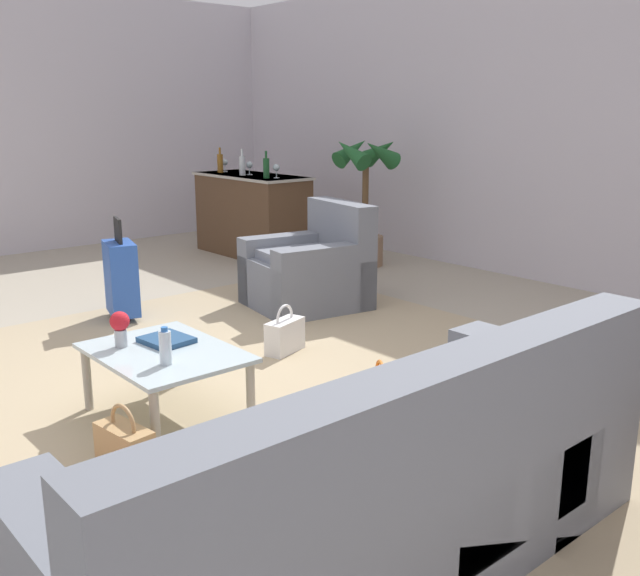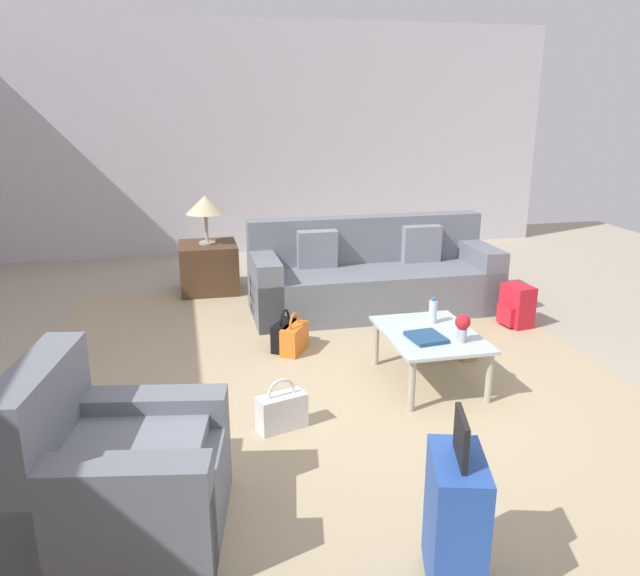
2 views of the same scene
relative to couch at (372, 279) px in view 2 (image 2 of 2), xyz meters
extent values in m
plane|color=#A89E89|center=(-2.20, 0.60, -0.31)|extent=(12.00, 12.00, 0.00)
cube|color=silver|center=(2.86, 0.60, 1.24)|extent=(0.12, 8.00, 3.10)
cube|color=tan|center=(-1.60, 0.80, -0.31)|extent=(5.20, 4.40, 0.01)
cube|color=slate|center=(-0.10, 0.00, -0.09)|extent=(0.88, 2.47, 0.45)
cube|color=slate|center=(0.23, 0.00, 0.15)|extent=(0.22, 2.47, 0.92)
cube|color=slate|center=(-0.10, -1.11, 0.01)|extent=(0.88, 0.24, 0.64)
cube|color=slate|center=(-0.10, 1.11, 0.01)|extent=(0.88, 0.24, 0.64)
cube|color=gray|center=(0.07, -0.55, 0.32)|extent=(0.14, 0.40, 0.40)
cube|color=gray|center=(0.07, 0.55, 0.32)|extent=(0.15, 0.40, 0.41)
cube|color=slate|center=(-3.10, 2.20, -0.09)|extent=(1.01, 1.06, 0.44)
cube|color=slate|center=(-3.03, 2.56, 0.14)|extent=(0.88, 0.35, 0.91)
cube|color=slate|center=(-2.77, 2.14, -0.01)|extent=(0.36, 0.95, 0.60)
cube|color=slate|center=(-3.42, 2.26, -0.01)|extent=(0.36, 0.95, 0.60)
cube|color=gray|center=(-3.10, 2.15, 0.17)|extent=(0.72, 0.76, 0.08)
cube|color=silver|center=(-1.80, 0.10, 0.08)|extent=(0.92, 0.68, 0.02)
cylinder|color=#ADA899|center=(-2.20, 0.39, -0.12)|extent=(0.05, 0.05, 0.38)
cylinder|color=#ADA899|center=(-1.39, 0.39, -0.12)|extent=(0.05, 0.05, 0.38)
cylinder|color=#ADA899|center=(-2.20, -0.19, -0.12)|extent=(0.05, 0.05, 0.38)
cylinder|color=#ADA899|center=(-1.39, -0.19, -0.12)|extent=(0.05, 0.05, 0.38)
cylinder|color=silver|center=(-1.60, 0.00, 0.18)|extent=(0.06, 0.06, 0.18)
cylinder|color=#2D6BBC|center=(-1.60, 0.00, 0.28)|extent=(0.04, 0.04, 0.02)
cube|color=navy|center=(-1.92, 0.18, 0.11)|extent=(0.30, 0.26, 0.03)
cylinder|color=#B2B7BC|center=(-2.02, -0.05, 0.14)|extent=(0.07, 0.07, 0.10)
sphere|color=red|center=(-2.02, -0.05, 0.24)|extent=(0.11, 0.11, 0.11)
cube|color=#513823|center=(1.00, 1.60, -0.04)|extent=(0.63, 0.63, 0.54)
cylinder|color=#ADA899|center=(1.00, 1.60, 0.24)|extent=(0.18, 0.18, 0.02)
cylinder|color=#ADA899|center=(1.00, 1.60, 0.41)|extent=(0.04, 0.04, 0.31)
cone|color=beige|center=(1.00, 1.60, 0.67)|extent=(0.43, 0.43, 0.20)
cube|color=#2851AD|center=(-3.80, 0.80, 0.04)|extent=(0.44, 0.32, 0.60)
cube|color=black|center=(-3.80, 0.80, 0.44)|extent=(0.24, 0.09, 0.20)
cylinder|color=black|center=(-3.66, 0.76, -0.29)|extent=(0.03, 0.05, 0.05)
cube|color=orange|center=(-0.99, 0.99, -0.19)|extent=(0.34, 0.29, 0.24)
torus|color=orange|center=(-0.99, 0.99, -0.05)|extent=(0.18, 0.12, 0.20)
cube|color=tan|center=(-1.37, -0.37, -0.19)|extent=(0.34, 0.18, 0.24)
torus|color=tan|center=(-1.37, -0.37, -0.05)|extent=(0.20, 0.05, 0.20)
cube|color=black|center=(-0.89, 1.05, -0.19)|extent=(0.35, 0.28, 0.24)
torus|color=black|center=(-0.89, 1.05, -0.05)|extent=(0.18, 0.12, 0.20)
cube|color=white|center=(-2.25, 1.30, -0.19)|extent=(0.23, 0.35, 0.24)
torus|color=white|center=(-2.25, 1.30, -0.05)|extent=(0.08, 0.19, 0.20)
cube|color=red|center=(-0.80, -1.20, -0.11)|extent=(0.33, 0.24, 0.40)
cube|color=red|center=(-0.81, -1.08, -0.19)|extent=(0.22, 0.09, 0.18)
camera|label=1|loc=(1.60, -1.69, 1.39)|focal=40.00mm
camera|label=2|loc=(-5.87, 1.85, 1.75)|focal=35.00mm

